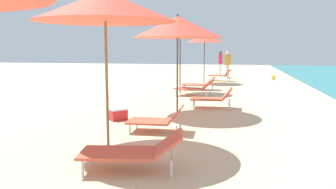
{
  "coord_description": "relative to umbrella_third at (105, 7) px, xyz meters",
  "views": [
    {
      "loc": [
        1.71,
        2.48,
        1.8
      ],
      "look_at": [
        0.54,
        8.36,
        0.98
      ],
      "focal_mm": 36.47,
      "sensor_mm": 36.0,
      "label": 1
    }
  ],
  "objects": [
    {
      "name": "lounger_fifth_inland",
      "position": [
        0.76,
        6.89,
        -2.19
      ],
      "size": [
        1.51,
        0.87,
        0.61
      ],
      "rotation": [
        0.0,
        0.0,
        2.95
      ],
      "color": "#D8593F",
      "rests_on": "ground"
    },
    {
      "name": "umbrella_third",
      "position": [
        0.0,
        0.0,
        0.0
      ],
      "size": [
        2.5,
        2.5,
        2.83
      ],
      "color": "olive",
      "rests_on": "ground"
    },
    {
      "name": "beach_ball",
      "position": [
        4.39,
        14.57,
        -2.38
      ],
      "size": [
        0.27,
        0.27,
        0.27
      ],
      "primitive_type": "sphere",
      "color": "yellow",
      "rests_on": "ground"
    },
    {
      "name": "lounger_fifth_shoreside",
      "position": [
        0.73,
        8.91,
        -2.24
      ],
      "size": [
        1.5,
        0.81,
        0.58
      ],
      "rotation": [
        0.0,
        0.0,
        3.25
      ],
      "color": "#D8593F",
      "rests_on": "ground"
    },
    {
      "name": "person_walking_mid",
      "position": [
        1.76,
        14.85,
        -1.54
      ],
      "size": [
        0.36,
        0.42,
        1.62
      ],
      "rotation": [
        0.0,
        0.0,
        5.81
      ],
      "color": "silver",
      "rests_on": "ground"
    },
    {
      "name": "umbrella_fourth",
      "position": [
        0.68,
        3.53,
        -0.15
      ],
      "size": [
        2.46,
        2.46,
        2.72
      ],
      "color": "#4C4C51",
      "rests_on": "ground"
    },
    {
      "name": "person_walking_near",
      "position": [
        1.28,
        16.02,
        -1.52
      ],
      "size": [
        0.28,
        0.39,
        1.64
      ],
      "rotation": [
        0.0,
        0.0,
        3.32
      ],
      "color": "silver",
      "rests_on": "ground"
    },
    {
      "name": "lounger_third_inland",
      "position": [
        0.82,
        -1.11,
        -2.2
      ],
      "size": [
        1.6,
        0.91,
        0.59
      ],
      "rotation": [
        0.0,
        0.0,
        3.32
      ],
      "color": "#D8593F",
      "rests_on": "ground"
    },
    {
      "name": "umbrella_fifth",
      "position": [
        0.05,
        7.88,
        0.09
      ],
      "size": [
        1.86,
        1.86,
        2.91
      ],
      "color": "#4C4C51",
      "rests_on": "ground"
    },
    {
      "name": "lounger_fourth_shoreside",
      "position": [
        1.6,
        4.5,
        -2.2
      ],
      "size": [
        1.26,
        0.64,
        0.63
      ],
      "rotation": [
        0.0,
        0.0,
        3.18
      ],
      "color": "#D8593F",
      "rests_on": "ground"
    },
    {
      "name": "cooler_box",
      "position": [
        -0.63,
        2.29,
        -2.36
      ],
      "size": [
        0.55,
        0.55,
        0.3
      ],
      "color": "red",
      "rests_on": "ground"
    },
    {
      "name": "lounger_third_shoreside",
      "position": [
        0.63,
        1.26,
        -2.24
      ],
      "size": [
        1.21,
        0.69,
        0.57
      ],
      "rotation": [
        0.0,
        0.0,
        3.17
      ],
      "color": "#D8593F",
      "rests_on": "ground"
    },
    {
      "name": "umbrella_farthest",
      "position": [
        0.65,
        11.9,
        -0.24
      ],
      "size": [
        1.88,
        1.88,
        2.52
      ],
      "color": "#4C4C51",
      "rests_on": "ground"
    },
    {
      "name": "lounger_farthest_shoreside",
      "position": [
        1.43,
        13.2,
        -2.18
      ],
      "size": [
        1.3,
        0.8,
        0.65
      ],
      "rotation": [
        0.0,
        0.0,
        2.94
      ],
      "color": "#D8593F",
      "rests_on": "ground"
    }
  ]
}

